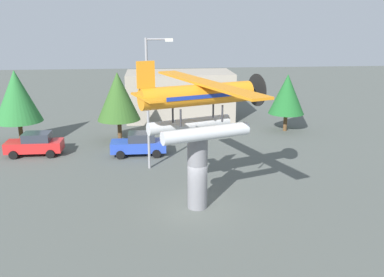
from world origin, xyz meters
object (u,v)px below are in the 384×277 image
storefront_building (179,95)px  car_near_red (35,144)px  car_mid_blue (139,144)px  display_pedestal (197,172)px  floatplane_monument (200,104)px  streetlight_primary (150,96)px  tree_center_back (287,94)px  tree_east (118,96)px  tree_west (17,96)px

storefront_building → car_near_red: bearing=-136.0°
car_near_red → car_mid_blue: same height
car_near_red → storefront_building: storefront_building is taller
display_pedestal → storefront_building: 22.01m
car_mid_blue → floatplane_monument: bearing=110.1°
floatplane_monument → storefront_building: 22.22m
streetlight_primary → floatplane_monument: bearing=-68.5°
floatplane_monument → tree_center_back: size_ratio=1.91×
car_near_red → tree_east: (6.20, 3.45, 2.99)m
car_mid_blue → tree_east: (-1.77, 4.22, 2.99)m
display_pedestal → car_near_red: 15.52m
display_pedestal → floatplane_monument: 3.75m
storefront_building → tree_east: tree_east is taller
tree_center_back → car_mid_blue: bearing=-155.9°
floatplane_monument → streetlight_primary: streetlight_primary is taller
storefront_building → tree_center_back: tree_center_back is taller
display_pedestal → floatplane_monument: floatplane_monument is taller
car_mid_blue → tree_east: size_ratio=0.71×
car_mid_blue → tree_west: (-10.03, 4.27, 3.12)m
floatplane_monument → streetlight_primary: 7.12m
car_near_red → car_mid_blue: 8.01m
display_pedestal → car_mid_blue: 10.36m
floatplane_monument → display_pedestal: bearing=-180.0°
car_near_red → floatplane_monument: bearing=137.8°
tree_west → tree_center_back: (23.51, 1.76, -0.53)m
car_near_red → storefront_building: size_ratio=0.38×
tree_west → car_mid_blue: bearing=-23.0°
car_near_red → streetlight_primary: 10.60m
streetlight_primary → tree_west: bearing=146.2°
tree_west → tree_center_back: 23.58m
streetlight_primary → tree_center_back: bearing=36.0°
display_pedestal → car_mid_blue: bearing=109.4°
display_pedestal → tree_east: size_ratio=0.71×
floatplane_monument → tree_center_back: bearing=37.6°
tree_west → floatplane_monument: bearing=-45.8°
storefront_building → tree_west: bearing=-150.2°
tree_center_back → display_pedestal: bearing=-122.6°
floatplane_monument → streetlight_primary: (-2.59, 6.59, -0.71)m
car_near_red → tree_west: bearing=-59.5°
floatplane_monument → storefront_building: (0.43, 21.96, -3.39)m
floatplane_monument → tree_center_back: (9.94, 15.70, -2.36)m
storefront_building → tree_center_back: bearing=-33.4°
floatplane_monument → storefront_building: size_ratio=0.93×
display_pedestal → streetlight_primary: bearing=110.4°
car_near_red → tree_west: (-2.06, 3.50, 3.12)m
streetlight_primary → tree_center_back: streetlight_primary is taller
car_near_red → streetlight_primary: size_ratio=0.47×
storefront_building → floatplane_monument: bearing=-91.1°
tree_center_back → car_near_red: bearing=-166.2°
tree_west → tree_center_back: size_ratio=1.16×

